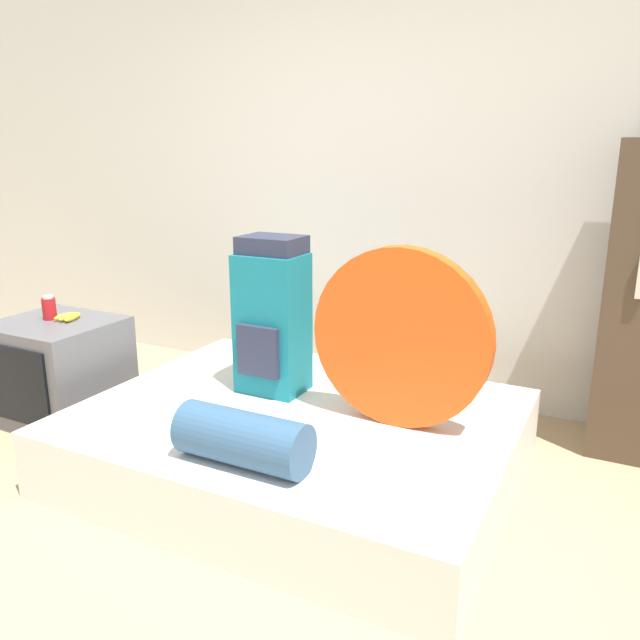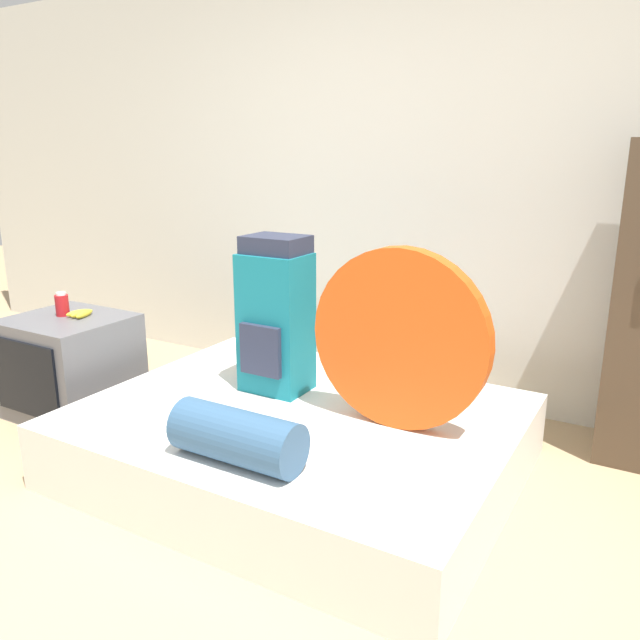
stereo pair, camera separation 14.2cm
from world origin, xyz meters
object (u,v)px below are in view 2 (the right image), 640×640
at_px(tent_bag, 400,339).
at_px(sleeping_roll, 237,436).
at_px(backpack, 276,317).
at_px(canister, 62,305).
at_px(television, 71,366).

height_order(tent_bag, sleeping_roll, tent_bag).
distance_m(backpack, tent_bag, 0.71).
relative_size(backpack, tent_bag, 0.98).
xyz_separation_m(sleeping_roll, canister, (-1.61, 0.49, 0.22)).
relative_size(tent_bag, television, 1.26).
height_order(television, canister, canister).
relative_size(sleeping_roll, television, 0.84).
distance_m(sleeping_roll, television, 1.63).
xyz_separation_m(backpack, television, (-1.26, -0.25, -0.40)).
distance_m(backpack, canister, 1.33).
distance_m(tent_bag, canister, 2.02).
relative_size(backpack, canister, 5.71).
bearing_deg(backpack, tent_bag, -7.54).
height_order(sleeping_roll, television, television).
bearing_deg(canister, television, -26.57).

